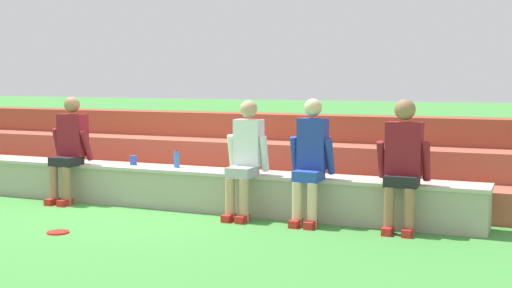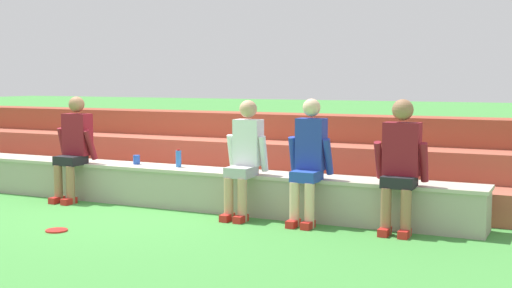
# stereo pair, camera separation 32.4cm
# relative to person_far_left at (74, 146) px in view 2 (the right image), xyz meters

# --- Properties ---
(ground_plane) EXTENTS (80.00, 80.00, 0.00)m
(ground_plane) POSITION_rel_person_far_left_xyz_m (1.03, 0.01, -0.74)
(ground_plane) COLOR #428E3D
(stone_seating_wall) EXTENTS (8.44, 0.53, 0.50)m
(stone_seating_wall) POSITION_rel_person_far_left_xyz_m (1.03, 0.26, -0.47)
(stone_seating_wall) COLOR #A8A08E
(stone_seating_wall) RESTS_ON ground
(brick_bleachers) EXTENTS (11.41, 1.83, 1.11)m
(brick_bleachers) POSITION_rel_person_far_left_xyz_m (1.03, 1.77, -0.31)
(brick_bleachers) COLOR #AC5641
(brick_bleachers) RESTS_ON ground
(person_far_left) EXTENTS (0.55, 0.53, 1.39)m
(person_far_left) POSITION_rel_person_far_left_xyz_m (0.00, 0.00, 0.00)
(person_far_left) COLOR #996B4C
(person_far_left) RESTS_ON ground
(person_left_of_center) EXTENTS (0.50, 0.59, 1.37)m
(person_left_of_center) POSITION_rel_person_far_left_xyz_m (2.53, 0.01, -0.01)
(person_left_of_center) COLOR tan
(person_left_of_center) RESTS_ON ground
(person_center) EXTENTS (0.50, 0.52, 1.40)m
(person_center) POSITION_rel_person_far_left_xyz_m (3.33, -0.01, -0.00)
(person_center) COLOR beige
(person_center) RESTS_ON ground
(person_right_of_center) EXTENTS (0.56, 0.48, 1.41)m
(person_right_of_center) POSITION_rel_person_far_left_xyz_m (4.36, -0.01, 0.02)
(person_right_of_center) COLOR #996B4C
(person_right_of_center) RESTS_ON ground
(water_bottle_near_right) EXTENTS (0.07, 0.07, 0.23)m
(water_bottle_near_right) POSITION_rel_person_far_left_xyz_m (1.45, 0.29, -0.13)
(water_bottle_near_right) COLOR blue
(water_bottle_near_right) RESTS_ON stone_seating_wall
(plastic_cup_left_end) EXTENTS (0.09, 0.09, 0.12)m
(plastic_cup_left_end) POSITION_rel_person_far_left_xyz_m (0.79, 0.29, -0.18)
(plastic_cup_left_end) COLOR blue
(plastic_cup_left_end) RESTS_ON stone_seating_wall
(frisbee) EXTENTS (0.23, 0.23, 0.02)m
(frisbee) POSITION_rel_person_far_left_xyz_m (1.04, -1.52, -0.73)
(frisbee) COLOR red
(frisbee) RESTS_ON ground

